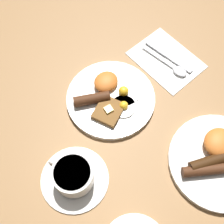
{
  "coord_description": "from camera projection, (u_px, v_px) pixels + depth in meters",
  "views": [
    {
      "loc": [
        0.31,
        0.28,
        0.75
      ],
      "look_at": [
        0.03,
        0.04,
        0.03
      ],
      "focal_mm": 50.0,
      "sensor_mm": 36.0,
      "label": 1
    }
  ],
  "objects": [
    {
      "name": "napkin",
      "position": [
        166.0,
        60.0,
        0.92
      ],
      "size": [
        0.17,
        0.21,
        0.01
      ],
      "primitive_type": "cube",
      "rotation": [
        0.0,
        0.0,
        -0.12
      ],
      "color": "white",
      "rests_on": "ground_plane"
    },
    {
      "name": "spoon",
      "position": [
        175.0,
        68.0,
        0.9
      ],
      "size": [
        0.03,
        0.16,
        0.01
      ],
      "rotation": [
        0.0,
        0.0,
        1.58
      ],
      "color": "silver",
      "rests_on": "napkin"
    },
    {
      "name": "knife",
      "position": [
        166.0,
        54.0,
        0.92
      ],
      "size": [
        0.02,
        0.16,
        0.01
      ],
      "rotation": [
        0.0,
        0.0,
        1.57
      ],
      "color": "silver",
      "rests_on": "napkin"
    },
    {
      "name": "breakfast_plate_near",
      "position": [
        110.0,
        97.0,
        0.85
      ],
      "size": [
        0.24,
        0.24,
        0.05
      ],
      "color": "silver",
      "rests_on": "ground_plane"
    },
    {
      "name": "teacup_near",
      "position": [
        73.0,
        176.0,
        0.74
      ],
      "size": [
        0.17,
        0.17,
        0.06
      ],
      "color": "silver",
      "rests_on": "ground_plane"
    },
    {
      "name": "ground_plane",
      "position": [
        111.0,
        100.0,
        0.86
      ],
      "size": [
        3.0,
        3.0,
        0.0
      ],
      "primitive_type": "plane",
      "color": "olive"
    },
    {
      "name": "breakfast_plate_far",
      "position": [
        218.0,
        159.0,
        0.77
      ],
      "size": [
        0.25,
        0.25,
        0.05
      ],
      "color": "silver",
      "rests_on": "ground_plane"
    }
  ]
}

